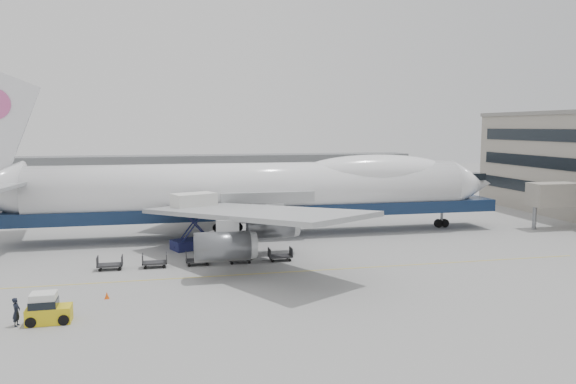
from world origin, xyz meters
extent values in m
plane|color=gray|center=(0.00, 0.00, 0.00)|extent=(260.00, 260.00, 0.00)
cube|color=gold|center=(0.00, -6.00, 0.01)|extent=(60.00, 0.15, 0.01)
cube|color=gray|center=(40.00, 8.00, 4.50)|extent=(9.00, 3.00, 3.00)
cylinder|color=slate|center=(36.00, 8.00, 1.50)|extent=(0.50, 0.50, 3.00)
cube|color=slate|center=(-10.00, 70.00, 3.50)|extent=(110.00, 8.00, 7.00)
cylinder|color=white|center=(0.00, 12.00, 5.70)|extent=(52.00, 6.40, 6.40)
cube|color=#112240|center=(1.00, 12.00, 3.14)|extent=(60.00, 5.76, 1.50)
cone|color=white|center=(29.00, 12.00, 5.70)|extent=(6.00, 6.40, 6.40)
ellipsoid|color=white|center=(15.60, 12.00, 7.46)|extent=(20.67, 5.78, 4.56)
cube|color=#9EA0A3|center=(-3.00, -2.28, 5.10)|extent=(20.35, 26.74, 2.26)
cube|color=#9EA0A3|center=(-3.00, 26.28, 5.10)|extent=(20.35, 26.74, 2.26)
cylinder|color=#595B60|center=(-6.00, 31.00, 2.90)|extent=(4.80, 2.60, 2.60)
cylinder|color=#595B60|center=(0.00, 22.00, 2.90)|extent=(4.80, 2.60, 2.60)
cylinder|color=#595B60|center=(0.00, 2.00, 2.90)|extent=(4.80, 2.60, 2.60)
cylinder|color=#595B60|center=(-6.00, -7.00, 2.90)|extent=(4.80, 2.60, 2.60)
cylinder|color=slate|center=(25.00, 12.00, 1.25)|extent=(0.36, 0.36, 2.50)
cylinder|color=black|center=(25.00, 12.00, 0.55)|extent=(1.10, 0.45, 1.10)
cylinder|color=slate|center=(-3.00, 9.00, 1.25)|extent=(0.36, 0.36, 2.50)
cylinder|color=black|center=(-3.00, 9.00, 0.55)|extent=(1.10, 0.45, 1.10)
cylinder|color=slate|center=(-3.00, 15.00, 1.25)|extent=(0.36, 0.36, 2.50)
cylinder|color=black|center=(-3.00, 15.00, 0.55)|extent=(1.10, 0.45, 1.10)
cube|color=#191D4D|center=(-7.65, 6.07, 0.54)|extent=(5.42, 4.06, 1.08)
cube|color=silver|center=(-7.65, 6.07, 5.00)|extent=(5.14, 4.09, 2.15)
cube|color=#191D4D|center=(-7.65, 5.00, 2.80)|extent=(3.27, 1.47, 3.86)
cube|color=#191D4D|center=(-7.65, 7.15, 2.80)|extent=(3.27, 1.47, 3.86)
cube|color=slate|center=(-7.65, 7.64, 5.00)|extent=(2.62, 1.99, 0.15)
cylinder|color=black|center=(-9.41, 5.09, 0.44)|extent=(0.88, 0.34, 0.88)
cylinder|color=black|center=(-9.41, 7.05, 0.44)|extent=(0.88, 0.34, 0.88)
cylinder|color=black|center=(-5.89, 5.09, 0.44)|extent=(0.88, 0.34, 0.88)
cylinder|color=black|center=(-5.89, 7.05, 0.44)|extent=(0.88, 0.34, 0.88)
cube|color=gold|center=(-18.66, -15.48, 0.57)|extent=(2.91, 1.59, 1.13)
cube|color=silver|center=(-18.97, -15.48, 1.60)|extent=(1.67, 1.47, 1.03)
cube|color=black|center=(-18.97, -15.48, 1.39)|extent=(1.78, 1.57, 0.52)
cylinder|color=black|center=(-19.69, -16.15, 0.36)|extent=(0.72, 0.31, 0.72)
cylinder|color=black|center=(-19.69, -14.81, 0.36)|extent=(0.72, 0.31, 0.72)
cylinder|color=black|center=(-17.63, -16.15, 0.36)|extent=(0.72, 0.31, 0.72)
cylinder|color=black|center=(-17.63, -14.81, 0.36)|extent=(0.72, 0.31, 0.72)
imported|color=black|center=(-20.66, -15.68, 0.97)|extent=(0.57, 0.77, 1.94)
cone|color=#E64F0C|center=(-15.35, -10.72, 0.27)|extent=(0.35, 0.35, 0.54)
cube|color=#E64F0C|center=(-15.35, -10.72, 0.01)|extent=(0.37, 0.37, 0.03)
cube|color=#2D2D30|center=(-15.90, -1.54, 0.45)|extent=(2.30, 1.35, 0.18)
cube|color=#2D2D30|center=(-17.00, -1.54, 0.85)|extent=(0.08, 1.35, 0.90)
cube|color=#2D2D30|center=(-14.80, -1.54, 0.85)|extent=(0.08, 1.35, 0.90)
cylinder|color=black|center=(-16.75, -2.09, 0.15)|extent=(0.30, 0.12, 0.30)
cylinder|color=black|center=(-16.75, -0.99, 0.15)|extent=(0.30, 0.12, 0.30)
cylinder|color=black|center=(-15.05, -2.09, 0.15)|extent=(0.30, 0.12, 0.30)
cylinder|color=black|center=(-15.05, -0.99, 0.15)|extent=(0.30, 0.12, 0.30)
cube|color=#2D2D30|center=(-11.85, -1.54, 0.45)|extent=(2.30, 1.35, 0.18)
cube|color=#2D2D30|center=(-12.95, -1.54, 0.85)|extent=(0.08, 1.35, 0.90)
cube|color=#2D2D30|center=(-10.75, -1.54, 0.85)|extent=(0.08, 1.35, 0.90)
cylinder|color=black|center=(-12.70, -2.09, 0.15)|extent=(0.30, 0.12, 0.30)
cylinder|color=black|center=(-12.70, -0.99, 0.15)|extent=(0.30, 0.12, 0.30)
cylinder|color=black|center=(-11.00, -2.09, 0.15)|extent=(0.30, 0.12, 0.30)
cylinder|color=black|center=(-11.00, -0.99, 0.15)|extent=(0.30, 0.12, 0.30)
cube|color=#2D2D30|center=(-7.79, -1.54, 0.45)|extent=(2.30, 1.35, 0.18)
cube|color=#2D2D30|center=(-8.89, -1.54, 0.85)|extent=(0.08, 1.35, 0.90)
cube|color=#2D2D30|center=(-6.69, -1.54, 0.85)|extent=(0.08, 1.35, 0.90)
cylinder|color=black|center=(-8.64, -2.09, 0.15)|extent=(0.30, 0.12, 0.30)
cylinder|color=black|center=(-8.64, -0.99, 0.15)|extent=(0.30, 0.12, 0.30)
cylinder|color=black|center=(-6.94, -2.09, 0.15)|extent=(0.30, 0.12, 0.30)
cylinder|color=black|center=(-6.94, -0.99, 0.15)|extent=(0.30, 0.12, 0.30)
cube|color=#2D2D30|center=(-3.74, -1.54, 0.45)|extent=(2.30, 1.35, 0.18)
cube|color=#2D2D30|center=(-4.84, -1.54, 0.85)|extent=(0.08, 1.35, 0.90)
cube|color=#2D2D30|center=(-2.64, -1.54, 0.85)|extent=(0.08, 1.35, 0.90)
cylinder|color=black|center=(-4.59, -2.09, 0.15)|extent=(0.30, 0.12, 0.30)
cylinder|color=black|center=(-4.59, -0.99, 0.15)|extent=(0.30, 0.12, 0.30)
cylinder|color=black|center=(-2.89, -2.09, 0.15)|extent=(0.30, 0.12, 0.30)
cylinder|color=black|center=(-2.89, -0.99, 0.15)|extent=(0.30, 0.12, 0.30)
cube|color=#2D2D30|center=(0.32, -1.54, 0.45)|extent=(2.30, 1.35, 0.18)
cube|color=#2D2D30|center=(-0.78, -1.54, 0.85)|extent=(0.08, 1.35, 0.90)
cube|color=#2D2D30|center=(1.42, -1.54, 0.85)|extent=(0.08, 1.35, 0.90)
cylinder|color=black|center=(-0.53, -2.09, 0.15)|extent=(0.30, 0.12, 0.30)
cylinder|color=black|center=(-0.53, -0.99, 0.15)|extent=(0.30, 0.12, 0.30)
cylinder|color=black|center=(1.17, -2.09, 0.15)|extent=(0.30, 0.12, 0.30)
cylinder|color=black|center=(1.17, -0.99, 0.15)|extent=(0.30, 0.12, 0.30)
camera|label=1|loc=(-10.89, -54.99, 13.28)|focal=35.00mm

